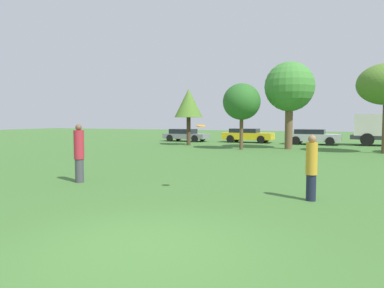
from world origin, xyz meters
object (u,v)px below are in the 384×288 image
(parked_car_grey, at_px, (185,135))
(person_thrower, at_px, (79,153))
(tree_1, at_px, (242,102))
(frisbee, at_px, (201,126))
(tree_2, at_px, (289,87))
(parked_car_yellow, at_px, (247,135))
(parked_car_silver, at_px, (313,136))
(tree_0, at_px, (189,104))
(person_catcher, at_px, (311,167))

(parked_car_grey, bearing_deg, person_thrower, -72.99)
(tree_1, bearing_deg, frisbee, -78.86)
(tree_2, height_order, parked_car_grey, tree_2)
(parked_car_grey, bearing_deg, frisbee, -63.02)
(parked_car_yellow, distance_m, parked_car_silver, 5.65)
(tree_0, height_order, parked_car_yellow, tree_0)
(parked_car_yellow, bearing_deg, parked_car_silver, -2.90)
(tree_2, relative_size, parked_car_silver, 1.42)
(person_catcher, bearing_deg, parked_car_silver, -87.01)
(person_catcher, bearing_deg, tree_1, -69.66)
(tree_0, relative_size, tree_1, 1.00)
(tree_2, bearing_deg, parked_car_grey, 153.02)
(parked_car_grey, relative_size, parked_car_silver, 0.99)
(frisbee, distance_m, tree_1, 14.97)
(person_thrower, relative_size, tree_2, 0.32)
(person_thrower, bearing_deg, parked_car_yellow, 88.75)
(tree_2, distance_m, parked_car_yellow, 8.18)
(frisbee, relative_size, parked_car_yellow, 0.06)
(person_catcher, height_order, frisbee, frisbee)
(person_catcher, height_order, tree_0, tree_0)
(frisbee, relative_size, tree_0, 0.06)
(tree_1, bearing_deg, tree_2, 30.33)
(parked_car_silver, bearing_deg, tree_2, -100.69)
(tree_0, distance_m, parked_car_silver, 10.59)
(frisbee, distance_m, parked_car_silver, 21.81)
(person_catcher, relative_size, tree_1, 0.37)
(parked_car_yellow, bearing_deg, tree_2, -51.14)
(parked_car_yellow, bearing_deg, tree_0, -122.22)
(frisbee, relative_size, tree_2, 0.04)
(person_catcher, xyz_separation_m, frisbee, (-2.96, -0.16, 1.03))
(tree_1, relative_size, parked_car_yellow, 1.01)
(tree_2, bearing_deg, tree_1, -149.67)
(tree_0, bearing_deg, tree_2, -4.84)
(frisbee, bearing_deg, tree_0, 114.88)
(parked_car_silver, bearing_deg, parked_car_grey, -177.54)
(person_thrower, distance_m, person_catcher, 7.23)
(person_catcher, height_order, tree_2, tree_2)
(person_catcher, xyz_separation_m, tree_2, (-2.92, 16.18, 3.41))
(person_catcher, distance_m, tree_0, 20.19)
(person_catcher, relative_size, tree_0, 0.37)
(person_thrower, distance_m, tree_2, 17.26)
(person_thrower, height_order, parked_car_grey, person_thrower)
(tree_0, relative_size, parked_car_yellow, 1.00)
(person_catcher, xyz_separation_m, parked_car_silver, (-1.74, 21.59, -0.18))
(person_thrower, xyz_separation_m, frisbee, (4.27, 0.05, 0.92))
(person_thrower, xyz_separation_m, tree_0, (-3.62, 17.05, 2.35))
(tree_0, bearing_deg, parked_car_silver, 27.52)
(tree_2, distance_m, parked_car_silver, 6.60)
(tree_2, xyz_separation_m, parked_car_grey, (-10.28, 5.23, -3.64))
(frisbee, xyz_separation_m, tree_0, (-7.89, 17.00, 1.43))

